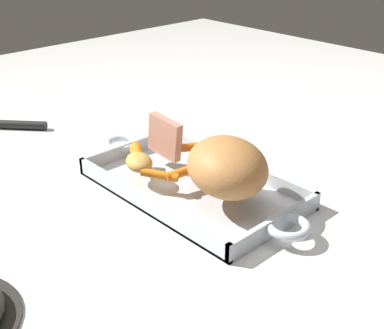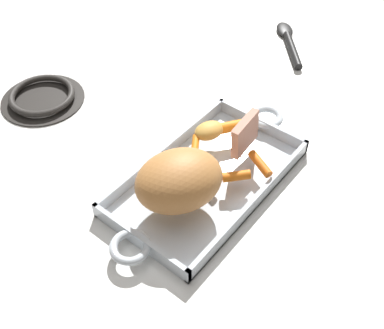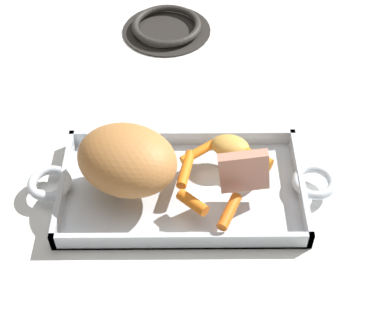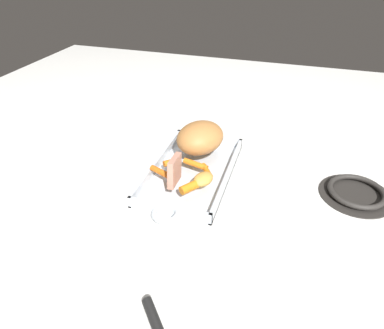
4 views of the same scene
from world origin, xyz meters
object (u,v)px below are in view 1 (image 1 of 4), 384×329
at_px(roast_slice_thin, 165,137).
at_px(potato_whole, 139,162).
at_px(baby_carrot_short, 160,175).
at_px(baby_carrot_southeast, 184,172).
at_px(baby_carrot_center_right, 194,147).
at_px(pork_roast, 227,167).
at_px(baby_carrot_southwest, 208,158).
at_px(baby_carrot_northeast, 137,153).
at_px(roasting_dish, 192,186).

xyz_separation_m(roast_slice_thin, potato_whole, (0.01, -0.07, -0.02)).
height_order(baby_carrot_short, potato_whole, potato_whole).
bearing_deg(baby_carrot_southeast, baby_carrot_center_right, 127.50).
distance_m(pork_roast, roast_slice_thin, 0.17).
height_order(pork_roast, roast_slice_thin, pork_roast).
relative_size(baby_carrot_southwest, baby_carrot_short, 0.79).
height_order(baby_carrot_southwest, baby_carrot_short, baby_carrot_southwest).
bearing_deg(baby_carrot_southeast, baby_carrot_northeast, -170.64).
bearing_deg(baby_carrot_center_right, baby_carrot_southwest, -16.86).
xyz_separation_m(pork_roast, baby_carrot_southeast, (-0.09, -0.01, -0.04)).
height_order(roasting_dish, roast_slice_thin, roast_slice_thin).
distance_m(baby_carrot_southwest, potato_whole, 0.12).
bearing_deg(potato_whole, baby_carrot_northeast, 147.93).
relative_size(roasting_dish, pork_roast, 3.12).
height_order(roasting_dish, baby_carrot_southwest, baby_carrot_southwest).
bearing_deg(pork_roast, baby_carrot_center_right, 154.81).
relative_size(baby_carrot_southwest, baby_carrot_northeast, 0.96).
bearing_deg(roast_slice_thin, baby_carrot_southeast, -19.56).
relative_size(roasting_dish, potato_whole, 7.72).
bearing_deg(baby_carrot_northeast, baby_carrot_center_right, 65.42).
bearing_deg(potato_whole, baby_carrot_short, 4.81).
bearing_deg(roasting_dish, baby_carrot_short, -117.71).
xyz_separation_m(pork_roast, baby_carrot_short, (-0.11, -0.05, -0.04)).
height_order(baby_carrot_southeast, baby_carrot_center_right, same).
distance_m(baby_carrot_short, baby_carrot_southeast, 0.04).
relative_size(pork_roast, baby_carrot_center_right, 2.55).
xyz_separation_m(roasting_dish, baby_carrot_southwest, (-0.02, 0.05, 0.03)).
bearing_deg(roasting_dish, baby_carrot_southwest, 106.74).
height_order(pork_roast, baby_carrot_northeast, pork_roast).
bearing_deg(potato_whole, baby_carrot_southwest, 60.60).
height_order(baby_carrot_northeast, baby_carrot_southeast, baby_carrot_northeast).
height_order(baby_carrot_southwest, baby_carrot_northeast, baby_carrot_northeast).
relative_size(roasting_dish, baby_carrot_center_right, 7.95).
relative_size(baby_carrot_northeast, baby_carrot_southeast, 0.73).
bearing_deg(roast_slice_thin, baby_carrot_northeast, -115.82).
bearing_deg(roast_slice_thin, baby_carrot_southwest, 25.27).
distance_m(pork_roast, baby_carrot_southeast, 0.09).
relative_size(baby_carrot_short, potato_whole, 1.03).
distance_m(baby_carrot_northeast, baby_carrot_center_right, 0.11).
relative_size(pork_roast, baby_carrot_southeast, 2.13).
relative_size(baby_carrot_short, baby_carrot_southeast, 0.89).
relative_size(pork_roast, baby_carrot_northeast, 2.91).
bearing_deg(pork_roast, baby_carrot_southwest, 150.63).
xyz_separation_m(roast_slice_thin, baby_carrot_northeast, (-0.02, -0.05, -0.02)).
distance_m(roasting_dish, potato_whole, 0.10).
xyz_separation_m(roasting_dish, baby_carrot_short, (-0.03, -0.05, 0.03)).
height_order(pork_roast, potato_whole, pork_roast).
relative_size(roast_slice_thin, baby_carrot_short, 1.14).
bearing_deg(roasting_dish, pork_roast, -0.82).
relative_size(roast_slice_thin, baby_carrot_center_right, 1.21).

